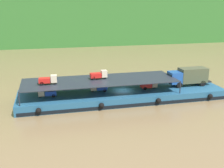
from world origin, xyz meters
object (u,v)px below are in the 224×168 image
Objects in this scene: covered_lorry at (189,76)px; mini_truck_upper_mid at (99,75)px; mini_truck_lower_aft at (98,87)px; mini_truck_lower_mid at (149,85)px; mini_truck_upper_stern at (48,80)px; cargo_barge at (123,95)px; mini_truck_lower_stern at (47,93)px.

covered_lorry is 2.82× the size of mini_truck_upper_mid.
mini_truck_lower_aft is 8.63m from mini_truck_lower_mid.
mini_truck_upper_stern and mini_truck_upper_mid have the same top height.
cargo_barge is 12.27× the size of mini_truck_lower_stern.
cargo_barge is 12.38m from mini_truck_upper_stern.
cargo_barge is 4.30× the size of covered_lorry.
cargo_barge is 12.22× the size of mini_truck_lower_aft.
mini_truck_upper_mid is (8.06, 1.28, 0.00)m from mini_truck_upper_stern.
mini_truck_lower_aft is at bearing -117.77° from mini_truck_upper_mid.
cargo_barge is at bearing 178.53° from mini_truck_lower_mid.
covered_lorry reaches higher than mini_truck_lower_stern.
mini_truck_lower_stern is 2.03m from mini_truck_upper_stern.
mini_truck_lower_aft is (8.22, 0.98, 0.00)m from mini_truck_lower_stern.
mini_truck_lower_stern is at bearing -170.92° from mini_truck_upper_mid.
mini_truck_upper_mid is (-8.42, 0.90, 2.00)m from mini_truck_lower_mid.
mini_truck_lower_mid is (16.83, 0.44, 0.00)m from mini_truck_lower_stern.
mini_truck_upper_stern is (-7.87, -0.91, 2.00)m from mini_truck_lower_aft.
cargo_barge is 5.20m from mini_truck_upper_mid.
mini_truck_lower_aft reaches higher than cargo_barge.
mini_truck_lower_stern is at bearing -177.37° from cargo_barge.
mini_truck_upper_mid reaches higher than covered_lorry.
mini_truck_upper_mid is at bearing 9.08° from mini_truck_lower_stern.
mini_truck_upper_stern is at bearing 10.66° from mini_truck_lower_stern.
mini_truck_lower_aft is 2.04m from mini_truck_upper_mid.
mini_truck_upper_mid is at bearing 168.42° from cargo_barge.
covered_lorry is at bearing 1.39° from mini_truck_upper_stern.
covered_lorry is 15.95m from mini_truck_lower_aft.
covered_lorry is at bearing -1.21° from mini_truck_lower_aft.
mini_truck_lower_mid is at bearing -1.47° from cargo_barge.
cargo_barge is 12.10× the size of mini_truck_upper_stern.
mini_truck_lower_aft is at bearing 178.79° from covered_lorry.
mini_truck_upper_stern is 1.00× the size of mini_truck_upper_mid.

